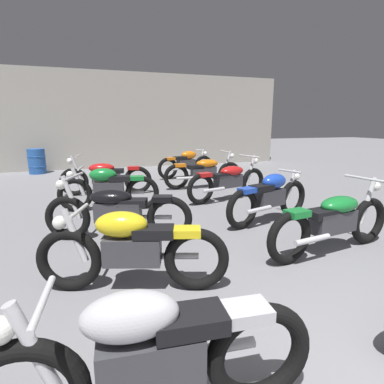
{
  "coord_description": "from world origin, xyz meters",
  "views": [
    {
      "loc": [
        -1.66,
        -0.64,
        1.7
      ],
      "look_at": [
        0.0,
        4.23,
        0.55
      ],
      "focal_mm": 28.9,
      "sensor_mm": 36.0,
      "label": 1
    }
  ],
  "objects": [
    {
      "name": "back_wall",
      "position": [
        0.0,
        11.79,
        1.8
      ],
      "size": [
        12.65,
        0.24,
        3.6
      ],
      "primitive_type": "cube",
      "color": "#9E998E",
      "rests_on": "ground"
    },
    {
      "name": "motorcycle_left_row_0",
      "position": [
        -1.41,
        0.81,
        0.46
      ],
      "size": [
        1.97,
        0.48,
        0.88
      ],
      "color": "black",
      "rests_on": "ground"
    },
    {
      "name": "motorcycle_left_row_1",
      "position": [
        -1.29,
        2.33,
        0.46
      ],
      "size": [
        1.9,
        0.76,
        0.88
      ],
      "color": "black",
      "rests_on": "ground"
    },
    {
      "name": "motorcycle_left_row_2",
      "position": [
        -1.29,
        3.82,
        0.45
      ],
      "size": [
        2.08,
        0.95,
        0.97
      ],
      "color": "black",
      "rests_on": "ground"
    },
    {
      "name": "motorcycle_left_row_3",
      "position": [
        -1.3,
        5.53,
        0.46
      ],
      "size": [
        1.96,
        0.55,
        0.88
      ],
      "color": "black",
      "rests_on": "ground"
    },
    {
      "name": "motorcycle_left_row_4",
      "position": [
        -1.26,
        6.98,
        0.45
      ],
      "size": [
        2.16,
        0.68,
        0.97
      ],
      "color": "black",
      "rests_on": "ground"
    },
    {
      "name": "motorcycle_right_row_1",
      "position": [
        1.36,
        2.43,
        0.45
      ],
      "size": [
        2.16,
        0.69,
        0.97
      ],
      "color": "black",
      "rests_on": "ground"
    },
    {
      "name": "motorcycle_right_row_2",
      "position": [
        1.31,
        3.86,
        0.46
      ],
      "size": [
        1.92,
        0.73,
        0.88
      ],
      "color": "black",
      "rests_on": "ground"
    },
    {
      "name": "motorcycle_right_row_3",
      "position": [
        1.31,
        5.53,
        0.45
      ],
      "size": [
        2.13,
        0.83,
        0.97
      ],
      "color": "black",
      "rests_on": "ground"
    },
    {
      "name": "motorcycle_right_row_4",
      "position": [
        1.27,
        6.96,
        0.45
      ],
      "size": [
        2.17,
        0.68,
        0.97
      ],
      "color": "black",
      "rests_on": "ground"
    },
    {
      "name": "motorcycle_right_row_5",
      "position": [
        1.32,
        8.66,
        0.46
      ],
      "size": [
        1.95,
        0.64,
        0.88
      ],
      "color": "black",
      "rests_on": "ground"
    },
    {
      "name": "oil_drum",
      "position": [
        -3.3,
        11.07,
        0.43
      ],
      "size": [
        0.59,
        0.59,
        0.85
      ],
      "color": "#23519E",
      "rests_on": "ground"
    }
  ]
}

